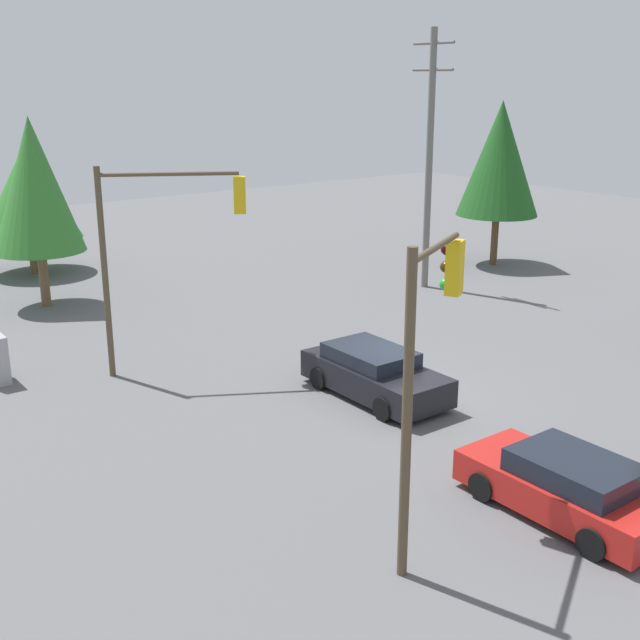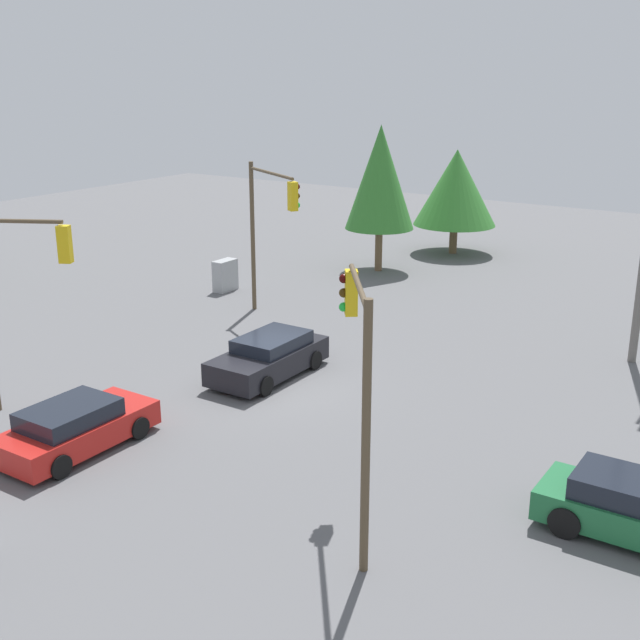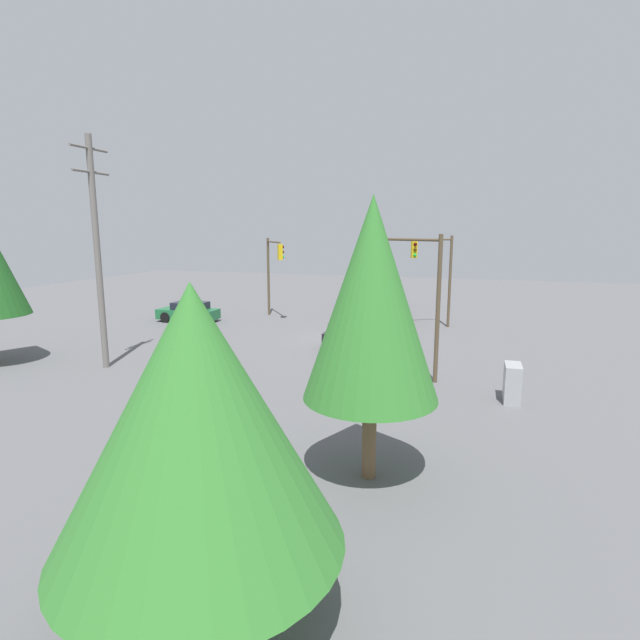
% 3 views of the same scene
% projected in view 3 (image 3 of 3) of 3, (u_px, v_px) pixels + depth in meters
% --- Properties ---
extents(ground_plane, '(80.00, 80.00, 0.00)m').
position_uv_depth(ground_plane, '(341.00, 341.00, 28.81)').
color(ground_plane, '#5B5B5E').
extents(sedan_dark, '(4.47, 2.02, 1.36)m').
position_uv_depth(sedan_dark, '(349.00, 332.00, 28.00)').
color(sedan_dark, black).
rests_on(sedan_dark, ground_plane).
extents(sedan_red, '(4.33, 2.00, 1.32)m').
position_uv_depth(sedan_red, '(389.00, 313.00, 34.42)').
color(sedan_red, red).
rests_on(sedan_red, ground_plane).
extents(sedan_green, '(1.86, 4.14, 1.38)m').
position_uv_depth(sedan_green, '(189.00, 312.00, 34.74)').
color(sedan_green, '#1E6638').
rests_on(sedan_green, ground_plane).
extents(sedan_silver, '(4.54, 1.84, 1.39)m').
position_uv_depth(sedan_silver, '(387.00, 299.00, 41.23)').
color(sedan_silver, silver).
rests_on(sedan_silver, ground_plane).
extents(traffic_signal_main, '(1.54, 2.54, 5.96)m').
position_uv_depth(traffic_signal_main, '(435.00, 266.00, 32.00)').
color(traffic_signal_main, brown).
rests_on(traffic_signal_main, ground_plane).
extents(traffic_signal_cross, '(2.23, 3.72, 6.18)m').
position_uv_depth(traffic_signal_cross, '(407.00, 279.00, 21.45)').
color(traffic_signal_cross, brown).
rests_on(traffic_signal_cross, ground_plane).
extents(traffic_signal_aux, '(3.21, 2.45, 5.72)m').
position_uv_depth(traffic_signal_aux, '(273.00, 264.00, 35.48)').
color(traffic_signal_aux, brown).
rests_on(traffic_signal_aux, ground_plane).
extents(utility_pole_tall, '(2.20, 0.28, 10.43)m').
position_uv_depth(utility_pole_tall, '(97.00, 249.00, 22.38)').
color(utility_pole_tall, slate).
rests_on(utility_pole_tall, ground_plane).
extents(electrical_cabinet, '(1.18, 0.58, 1.43)m').
position_uv_depth(electrical_cabinet, '(512.00, 383.00, 18.58)').
color(electrical_cabinet, '#9EA0A3').
rests_on(electrical_cabinet, ground_plane).
extents(tree_right, '(3.41, 3.41, 7.20)m').
position_uv_depth(tree_right, '(372.00, 300.00, 12.21)').
color(tree_right, brown).
rests_on(tree_right, ground_plane).
extents(tree_left, '(4.47, 4.47, 5.66)m').
position_uv_depth(tree_left, '(196.00, 419.00, 7.38)').
color(tree_left, brown).
rests_on(tree_left, ground_plane).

